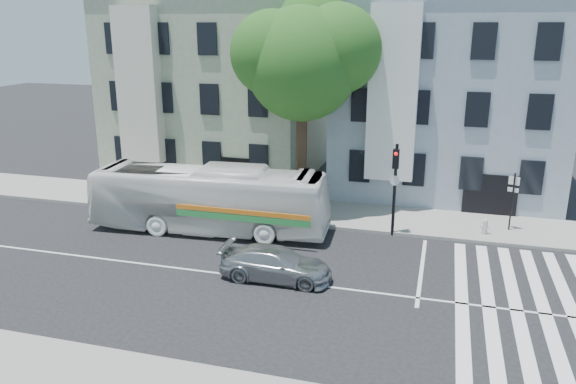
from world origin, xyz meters
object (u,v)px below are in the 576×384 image
at_px(sedan, 276,264).
at_px(traffic_signal, 395,178).
at_px(bus, 209,199).
at_px(fire_hydrant, 485,226).

relative_size(sedan, traffic_signal, 1.00).
xyz_separation_m(bus, fire_hydrant, (12.43, 2.63, -1.03)).
height_order(sedan, traffic_signal, traffic_signal).
bearing_deg(fire_hydrant, bus, -168.05).
bearing_deg(sedan, traffic_signal, -34.06).
xyz_separation_m(traffic_signal, fire_hydrant, (4.09, 1.02, -2.25)).
bearing_deg(traffic_signal, fire_hydrant, 12.98).
bearing_deg(traffic_signal, bus, -170.03).
bearing_deg(fire_hydrant, traffic_signal, -166.03).
height_order(bus, fire_hydrant, bus).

